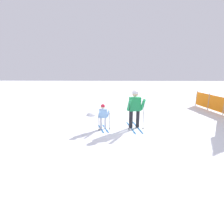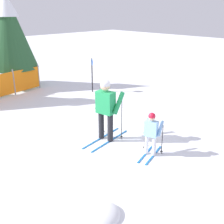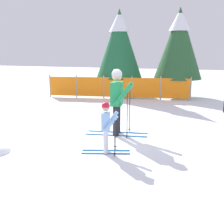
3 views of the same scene
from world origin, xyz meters
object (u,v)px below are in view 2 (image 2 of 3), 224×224
trail_marker (92,72)px  skier_child (151,131)px  skier_adult (106,105)px  conifer_near (8,29)px

trail_marker → skier_child: bearing=-116.3°
skier_adult → trail_marker: bearing=44.1°
skier_adult → skier_child: skier_adult is taller
skier_adult → skier_child: bearing=-91.7°
skier_adult → skier_child: size_ratio=1.54×
skier_adult → trail_marker: skier_adult is taller
skier_adult → conifer_near: bearing=73.8°
conifer_near → trail_marker: conifer_near is taller
skier_child → trail_marker: 6.15m
conifer_near → skier_child: bearing=-93.9°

